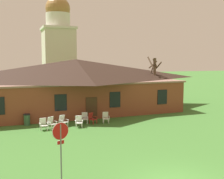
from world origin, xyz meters
TOP-DOWN VIEW (x-y plane):
  - brick_building at (0.00, 19.47)m, footprint 21.78×10.40m
  - dome_tower at (0.82, 34.80)m, footprint 5.18×5.18m
  - stop_sign at (-4.82, 2.13)m, footprint 0.78×0.25m
  - lawn_chair_by_porch at (-4.46, 12.04)m, footprint 0.68×0.71m
  - lawn_chair_near_door at (-3.77, 12.31)m, footprint 0.79×0.84m
  - lawn_chair_left_end at (-2.76, 12.67)m, footprint 0.79×0.83m
  - lawn_chair_middle at (-1.59, 11.96)m, footprint 0.70×0.74m
  - lawn_chair_right_end at (-0.75, 13.20)m, footprint 0.75×0.80m
  - lawn_chair_far_side at (-0.19, 12.80)m, footprint 0.83×0.86m
  - lawn_chair_under_eave at (1.05, 12.71)m, footprint 0.72×0.76m
  - bare_tree_beside_building at (8.87, 18.01)m, footprint 1.36×1.41m
  - trash_bin at (-5.58, 14.17)m, footprint 0.56×0.56m

SIDE VIEW (x-z plane):
  - trash_bin at x=-5.58m, z-range 0.01..0.99m
  - lawn_chair_by_porch at x=-4.46m, z-range 0.02..0.98m
  - lawn_chair_near_door at x=-3.77m, z-range 0.02..0.98m
  - lawn_chair_left_end at x=-2.76m, z-range 0.02..0.98m
  - lawn_chair_middle at x=-1.59m, z-range 0.02..0.98m
  - lawn_chair_right_end at x=-0.75m, z-range 0.02..0.98m
  - lawn_chair_far_side at x=-0.19m, z-range 0.02..0.98m
  - lawn_chair_under_eave at x=1.05m, z-range 0.02..0.98m
  - stop_sign at x=-4.82m, z-range 0.59..3.39m
  - brick_building at x=0.00m, z-range 0.05..5.69m
  - bare_tree_beside_building at x=8.87m, z-range 0.32..6.26m
  - dome_tower at x=0.82m, z-range -0.81..15.60m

